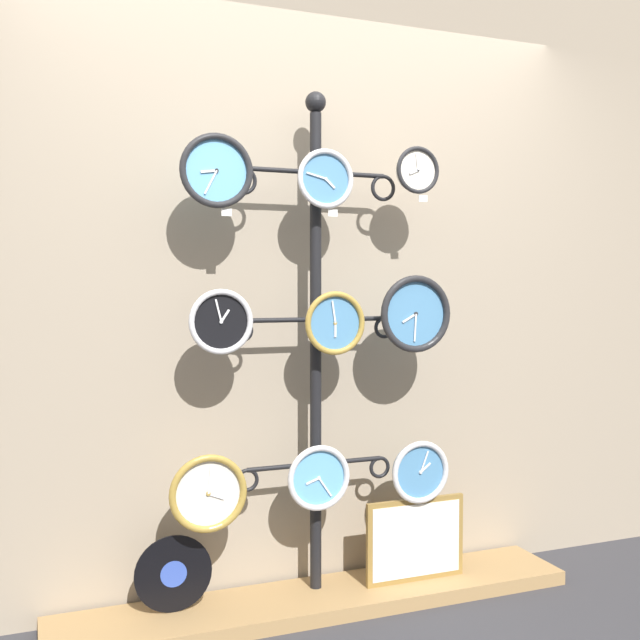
# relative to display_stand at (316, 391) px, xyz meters

# --- Properties ---
(shop_wall) EXTENTS (4.40, 0.04, 2.80)m
(shop_wall) POSITION_rel_display_stand_xyz_m (0.00, 0.16, 0.51)
(shop_wall) COLOR gray
(shop_wall) RESTS_ON ground_plane
(low_shelf) EXTENTS (2.20, 0.36, 0.06)m
(low_shelf) POSITION_rel_display_stand_xyz_m (0.00, -0.06, -0.86)
(low_shelf) COLOR #9E7A4C
(low_shelf) RESTS_ON ground_plane
(display_stand) EXTENTS (0.73, 0.33, 2.13)m
(display_stand) POSITION_rel_display_stand_xyz_m (0.00, 0.00, 0.00)
(display_stand) COLOR black
(display_stand) RESTS_ON ground_plane
(clock_top_left) EXTENTS (0.29, 0.04, 0.29)m
(clock_top_left) POSITION_rel_display_stand_xyz_m (-0.44, -0.08, 0.88)
(clock_top_left) COLOR #60A8DB
(clock_top_center) EXTENTS (0.24, 0.04, 0.24)m
(clock_top_center) POSITION_rel_display_stand_xyz_m (0.01, -0.08, 0.87)
(clock_top_center) COLOR #4C84B2
(clock_top_right) EXTENTS (0.20, 0.04, 0.20)m
(clock_top_right) POSITION_rel_display_stand_xyz_m (0.42, -0.10, 0.92)
(clock_top_right) COLOR silver
(clock_middle_left) EXTENTS (0.25, 0.04, 0.25)m
(clock_middle_left) POSITION_rel_display_stand_xyz_m (-0.43, -0.10, 0.30)
(clock_middle_left) COLOR black
(clock_middle_center) EXTENTS (0.26, 0.04, 0.26)m
(clock_middle_center) POSITION_rel_display_stand_xyz_m (0.05, -0.09, 0.29)
(clock_middle_center) COLOR #4C84B2
(clock_middle_right) EXTENTS (0.33, 0.04, 0.33)m
(clock_middle_right) POSITION_rel_display_stand_xyz_m (0.40, -0.11, 0.32)
(clock_middle_right) COLOR #4C84B2
(clock_bottom_left) EXTENTS (0.30, 0.04, 0.30)m
(clock_bottom_left) POSITION_rel_display_stand_xyz_m (-0.48, -0.11, -0.36)
(clock_bottom_left) COLOR silver
(clock_bottom_center) EXTENTS (0.27, 0.04, 0.27)m
(clock_bottom_center) POSITION_rel_display_stand_xyz_m (-0.02, -0.08, -0.34)
(clock_bottom_center) COLOR #60A8DB
(clock_bottom_right) EXTENTS (0.27, 0.04, 0.27)m
(clock_bottom_right) POSITION_rel_display_stand_xyz_m (0.44, -0.11, -0.36)
(clock_bottom_right) COLOR #4C84B2
(vinyl_record) EXTENTS (0.30, 0.01, 0.30)m
(vinyl_record) POSITION_rel_display_stand_xyz_m (-0.60, -0.03, -0.68)
(vinyl_record) COLOR black
(vinyl_record) RESTS_ON low_shelf
(picture_frame) EXTENTS (0.46, 0.02, 0.36)m
(picture_frame) POSITION_rel_display_stand_xyz_m (0.43, -0.09, -0.65)
(picture_frame) COLOR olive
(picture_frame) RESTS_ON low_shelf
(price_tag_upper) EXTENTS (0.04, 0.00, 0.03)m
(price_tag_upper) POSITION_rel_display_stand_xyz_m (-0.40, -0.09, 0.72)
(price_tag_upper) COLOR white
(price_tag_mid) EXTENTS (0.04, 0.00, 0.03)m
(price_tag_mid) POSITION_rel_display_stand_xyz_m (0.04, -0.08, 0.73)
(price_tag_mid) COLOR white
(price_tag_lower) EXTENTS (0.04, 0.00, 0.03)m
(price_tag_lower) POSITION_rel_display_stand_xyz_m (0.45, -0.10, 0.81)
(price_tag_lower) COLOR white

